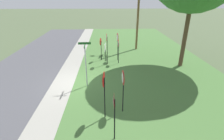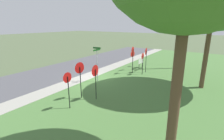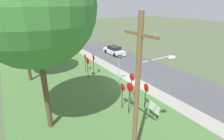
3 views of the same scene
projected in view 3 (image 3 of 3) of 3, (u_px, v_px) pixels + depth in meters
name	position (u px, v px, depth m)	size (l,w,h in m)	color
ground_plane	(129.00, 83.00, 19.53)	(160.00, 160.00, 0.00)	#4C5B3D
road_asphalt	(159.00, 74.00, 21.89)	(44.00, 6.40, 0.01)	#4C4C51
sidewalk_strip	(134.00, 81.00, 19.91)	(44.00, 1.60, 0.06)	#99968C
grass_median	(77.00, 97.00, 16.57)	(44.00, 12.00, 0.04)	#477038
stop_sign_near_left	(123.00, 91.00, 14.19)	(0.64, 0.10, 2.25)	black
stop_sign_near_right	(146.00, 91.00, 14.24)	(0.69, 0.16, 2.20)	black
stop_sign_far_left	(132.00, 82.00, 14.71)	(0.63, 0.10, 2.84)	black
stop_sign_far_center	(130.00, 91.00, 13.37)	(0.73, 0.13, 2.66)	black
yield_sign_near_left	(85.00, 59.00, 21.96)	(0.65, 0.10, 2.34)	black
yield_sign_near_right	(94.00, 59.00, 20.89)	(0.78, 0.13, 2.62)	black
yield_sign_far_left	(88.00, 63.00, 20.09)	(0.79, 0.12, 2.47)	black
street_name_post	(119.00, 67.00, 18.78)	(0.96, 0.82, 3.16)	#9EA0A8
utility_pole	(140.00, 90.00, 8.40)	(2.10, 2.52, 7.96)	brown
notice_board	(154.00, 109.00, 13.17)	(1.10, 0.13, 1.25)	black
oak_tree_left	(33.00, 6.00, 9.73)	(7.13, 7.13, 11.65)	brown
oak_tree_right	(18.00, 10.00, 17.47)	(5.65, 5.65, 10.43)	brown
parked_sedan_distant	(114.00, 50.00, 30.22)	(4.61, 1.90, 1.39)	silver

